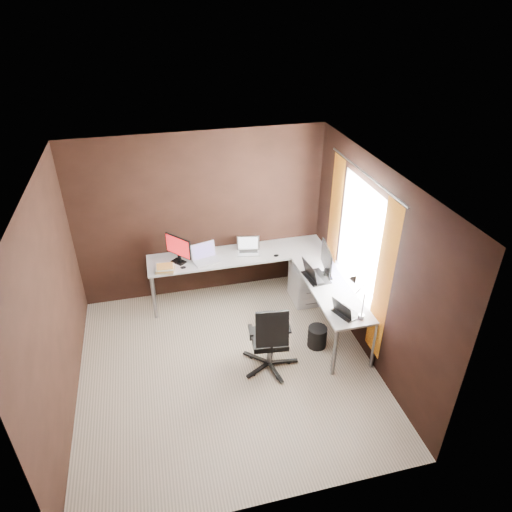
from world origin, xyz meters
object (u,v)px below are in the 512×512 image
at_px(book_stack, 165,268).
at_px(desk_lamp, 357,293).
at_px(monitor_right, 327,260).
at_px(drawer_pedestal, 306,282).
at_px(laptop_silver, 248,249).
at_px(laptop_black_small, 345,311).
at_px(laptop_white, 205,257).
at_px(monitor_left, 178,248).
at_px(wastebasket, 317,337).
at_px(laptop_black_big, 314,275).
at_px(office_chair, 270,350).

relative_size(book_stack, desk_lamp, 0.53).
bearing_deg(monitor_right, drawer_pedestal, 17.25).
xyz_separation_m(laptop_silver, laptop_black_small, (0.78, -1.73, -0.00)).
bearing_deg(laptop_white, book_stack, 179.13).
bearing_deg(monitor_left, monitor_right, 25.58).
distance_m(book_stack, wastebasket, 2.27).
distance_m(monitor_left, laptop_black_small, 2.48).
bearing_deg(laptop_white, wastebasket, -61.77).
bearing_deg(laptop_silver, laptop_black_small, -55.32).
bearing_deg(laptop_black_big, wastebasket, 163.04).
height_order(monitor_right, wastebasket, monitor_right).
xyz_separation_m(monitor_left, desk_lamp, (1.90, -1.75, 0.12)).
xyz_separation_m(drawer_pedestal, desk_lamp, (0.08, -1.41, 0.78)).
xyz_separation_m(laptop_silver, office_chair, (-0.12, -1.64, -0.49)).
height_order(laptop_white, desk_lamp, desk_lamp).
height_order(drawer_pedestal, office_chair, office_chair).
bearing_deg(laptop_white, monitor_right, -43.08).
distance_m(desk_lamp, office_chair, 1.28).
distance_m(monitor_right, office_chair, 1.42).
height_order(laptop_white, office_chair, office_chair).
xyz_separation_m(laptop_black_big, desk_lamp, (0.19, -0.88, 0.29)).
bearing_deg(wastebasket, laptop_black_big, 79.30).
relative_size(office_chair, wastebasket, 3.38).
distance_m(laptop_black_small, book_stack, 2.51).
relative_size(monitor_right, book_stack, 1.86).
bearing_deg(laptop_silver, monitor_left, -167.64).
bearing_deg(book_stack, desk_lamp, -36.30).
height_order(monitor_left, wastebasket, monitor_left).
xyz_separation_m(monitor_right, book_stack, (-2.10, 0.66, -0.22)).
bearing_deg(laptop_white, desk_lamp, -63.15).
relative_size(desk_lamp, office_chair, 0.56).
distance_m(monitor_left, office_chair, 1.96).
relative_size(laptop_white, desk_lamp, 0.77).
xyz_separation_m(monitor_left, laptop_black_small, (1.80, -1.70, -0.18)).
xyz_separation_m(drawer_pedestal, laptop_white, (-1.45, 0.30, 0.48)).
bearing_deg(monitor_right, laptop_white, 71.87).
height_order(drawer_pedestal, wastebasket, drawer_pedestal).
bearing_deg(wastebasket, laptop_white, 133.40).
bearing_deg(monitor_right, laptop_black_big, 104.96).
distance_m(laptop_black_small, desk_lamp, 0.32).
xyz_separation_m(drawer_pedestal, office_chair, (-0.92, -1.26, -0.01)).
bearing_deg(laptop_black_small, book_stack, 32.09).
bearing_deg(laptop_black_small, monitor_right, -26.98).
height_order(book_stack, office_chair, office_chair).
xyz_separation_m(monitor_right, desk_lamp, (0.02, -0.90, 0.09)).
bearing_deg(laptop_silver, desk_lamp, -53.36).
height_order(monitor_right, laptop_silver, monitor_right).
bearing_deg(monitor_left, drawer_pedestal, 39.15).
height_order(laptop_white, laptop_black_small, laptop_white).
xyz_separation_m(book_stack, desk_lamp, (2.12, -1.56, 0.31)).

